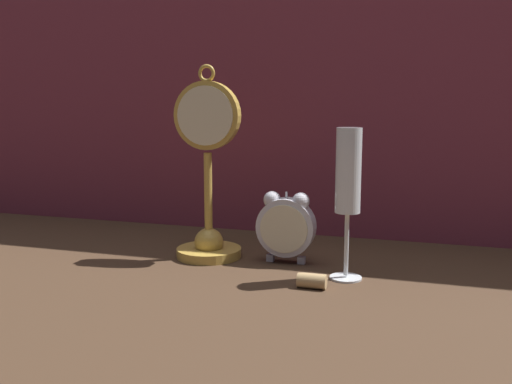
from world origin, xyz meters
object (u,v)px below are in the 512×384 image
object	(u,v)px
champagne_flute	(348,182)
pocket_watch_on_stand	(208,189)
wine_cork	(312,281)
alarm_clock_twin_bell	(286,224)

from	to	relation	value
champagne_flute	pocket_watch_on_stand	bearing A→B (deg)	167.86
champagne_flute	wine_cork	world-z (taller)	champagne_flute
alarm_clock_twin_bell	wine_cork	distance (m)	0.15
alarm_clock_twin_bell	champagne_flute	xyz separation A→B (m)	(0.11, -0.06, 0.08)
pocket_watch_on_stand	champagne_flute	xyz separation A→B (m)	(0.25, -0.05, 0.03)
pocket_watch_on_stand	wine_cork	xyz separation A→B (m)	(0.21, -0.11, -0.11)
pocket_watch_on_stand	champagne_flute	bearing A→B (deg)	-12.14
pocket_watch_on_stand	champagne_flute	world-z (taller)	pocket_watch_on_stand
alarm_clock_twin_bell	champagne_flute	size ratio (longest dim) A/B	0.52
alarm_clock_twin_bell	wine_cork	xyz separation A→B (m)	(0.07, -0.12, -0.06)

